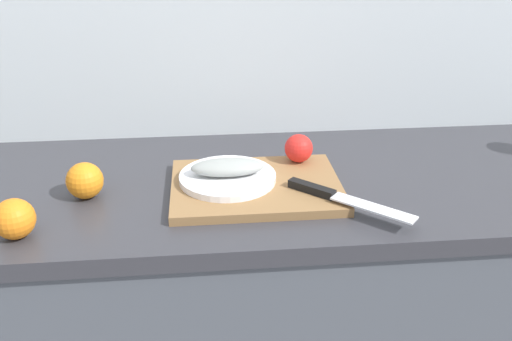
{
  "coord_description": "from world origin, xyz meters",
  "views": [
    {
      "loc": [
        -0.02,
        -1.18,
        1.48
      ],
      "look_at": [
        0.09,
        -0.05,
        0.95
      ],
      "focal_mm": 39.39,
      "sensor_mm": 36.0,
      "label": 1
    }
  ],
  "objects_px": {
    "cutting_board": "(256,187)",
    "fish_fillet": "(227,167)",
    "white_plate": "(228,177)",
    "orange_0": "(14,219)",
    "chef_knife": "(333,195)"
  },
  "relations": [
    {
      "from": "fish_fillet",
      "to": "orange_0",
      "type": "xyz_separation_m",
      "value": [
        -0.42,
        -0.17,
        -0.01
      ]
    },
    {
      "from": "white_plate",
      "to": "chef_knife",
      "type": "bearing_deg",
      "value": -27.26
    },
    {
      "from": "white_plate",
      "to": "fish_fillet",
      "type": "distance_m",
      "value": 0.03
    },
    {
      "from": "chef_knife",
      "to": "orange_0",
      "type": "xyz_separation_m",
      "value": [
        -0.64,
        -0.06,
        0.01
      ]
    },
    {
      "from": "cutting_board",
      "to": "orange_0",
      "type": "relative_size",
      "value": 4.74
    },
    {
      "from": "cutting_board",
      "to": "orange_0",
      "type": "xyz_separation_m",
      "value": [
        -0.48,
        -0.15,
        0.03
      ]
    },
    {
      "from": "cutting_board",
      "to": "white_plate",
      "type": "bearing_deg",
      "value": 164.67
    },
    {
      "from": "cutting_board",
      "to": "orange_0",
      "type": "distance_m",
      "value": 0.5
    },
    {
      "from": "fish_fillet",
      "to": "chef_knife",
      "type": "xyz_separation_m",
      "value": [
        0.22,
        -0.11,
        -0.02
      ]
    },
    {
      "from": "cutting_board",
      "to": "fish_fillet",
      "type": "xyz_separation_m",
      "value": [
        -0.06,
        0.02,
        0.04
      ]
    },
    {
      "from": "white_plate",
      "to": "fish_fillet",
      "type": "xyz_separation_m",
      "value": [
        0.0,
        0.0,
        0.03
      ]
    },
    {
      "from": "cutting_board",
      "to": "white_plate",
      "type": "xyz_separation_m",
      "value": [
        -0.06,
        0.02,
        0.02
      ]
    },
    {
      "from": "cutting_board",
      "to": "chef_knife",
      "type": "xyz_separation_m",
      "value": [
        0.15,
        -0.09,
        0.02
      ]
    },
    {
      "from": "fish_fillet",
      "to": "orange_0",
      "type": "distance_m",
      "value": 0.45
    },
    {
      "from": "white_plate",
      "to": "chef_knife",
      "type": "xyz_separation_m",
      "value": [
        0.22,
        -0.11,
        0.0
      ]
    }
  ]
}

